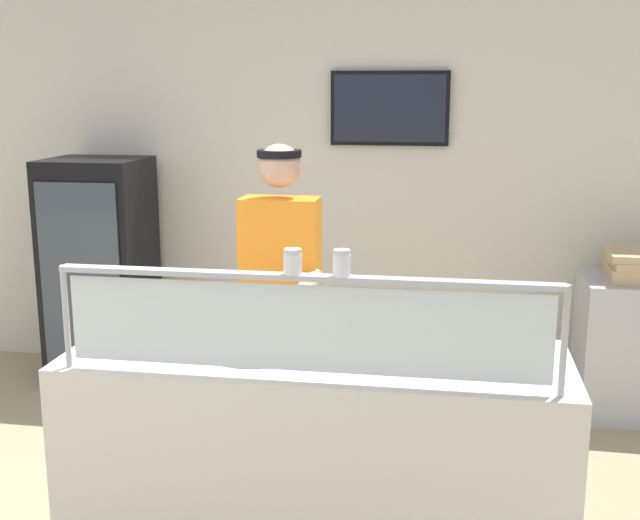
% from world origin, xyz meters
% --- Properties ---
extents(ground_plane, '(12.00, 12.00, 0.00)m').
position_xyz_m(ground_plane, '(1.03, 1.00, 0.00)').
color(ground_plane, tan).
rests_on(ground_plane, ground).
extents(shop_rear_unit, '(6.46, 0.13, 2.70)m').
position_xyz_m(shop_rear_unit, '(1.03, 2.76, 1.36)').
color(shop_rear_unit, silver).
rests_on(shop_rear_unit, ground).
extents(serving_counter, '(2.06, 0.72, 0.95)m').
position_xyz_m(serving_counter, '(1.03, 0.36, 0.47)').
color(serving_counter, silver).
rests_on(serving_counter, ground).
extents(sneeze_guard, '(1.89, 0.06, 0.41)m').
position_xyz_m(sneeze_guard, '(1.03, 0.06, 1.21)').
color(sneeze_guard, '#B2B5BC').
rests_on(sneeze_guard, serving_counter).
extents(pizza_tray, '(0.52, 0.52, 0.04)m').
position_xyz_m(pizza_tray, '(0.78, 0.41, 0.97)').
color(pizza_tray, '#9EA0A8').
rests_on(pizza_tray, serving_counter).
extents(pizza_server, '(0.15, 0.29, 0.01)m').
position_xyz_m(pizza_server, '(0.80, 0.39, 0.99)').
color(pizza_server, '#ADAFB7').
rests_on(pizza_server, pizza_tray).
extents(parmesan_shaker, '(0.07, 0.07, 0.09)m').
position_xyz_m(parmesan_shaker, '(1.00, 0.06, 1.40)').
color(parmesan_shaker, white).
rests_on(parmesan_shaker, sneeze_guard).
extents(pepper_flake_shaker, '(0.06, 0.06, 0.10)m').
position_xyz_m(pepper_flake_shaker, '(1.18, 0.06, 1.40)').
color(pepper_flake_shaker, white).
rests_on(pepper_flake_shaker, sneeze_guard).
extents(worker_figure, '(0.41, 0.50, 1.76)m').
position_xyz_m(worker_figure, '(0.74, 1.02, 1.01)').
color(worker_figure, '#23232D').
rests_on(worker_figure, ground).
extents(drink_fridge, '(0.65, 0.61, 1.55)m').
position_xyz_m(drink_fridge, '(-0.81, 2.31, 0.78)').
color(drink_fridge, black).
rests_on(drink_fridge, ground).
extents(prep_shelf, '(0.70, 0.55, 0.87)m').
position_xyz_m(prep_shelf, '(2.73, 2.27, 0.44)').
color(prep_shelf, '#B7BABF').
rests_on(prep_shelf, ground).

